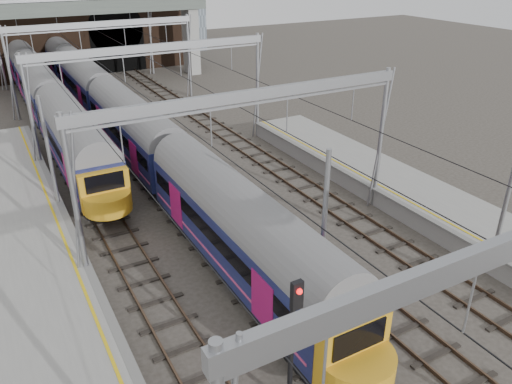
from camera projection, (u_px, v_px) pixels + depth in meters
ground at (348, 332)px, 19.52m from camera, size 160.00×160.00×0.00m
platform_left at (64, 376)px, 16.80m from camera, size 4.32×55.00×1.12m
tracks at (198, 188)px, 31.32m from camera, size 14.40×80.00×0.22m
overhead_line at (155, 65)px, 33.58m from camera, size 16.80×80.00×8.00m
retaining_wall at (85, 37)px, 59.12m from camera, size 28.00×2.75×9.00m
overbridge at (79, 16)px, 52.57m from camera, size 28.00×3.00×9.25m
train_main at (106, 102)px, 40.32m from camera, size 2.73×63.14×4.72m
train_second at (40, 89)px, 44.36m from camera, size 2.70×46.80×4.67m
signal_near_left at (293, 332)px, 14.89m from camera, size 0.37×0.48×5.11m
equip_cover_a at (352, 288)px, 21.99m from camera, size 0.95×0.69×0.11m
equip_cover_b at (240, 286)px, 22.15m from camera, size 1.00×0.73×0.11m
equip_cover_c at (305, 237)px, 25.91m from camera, size 0.84×0.70×0.09m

